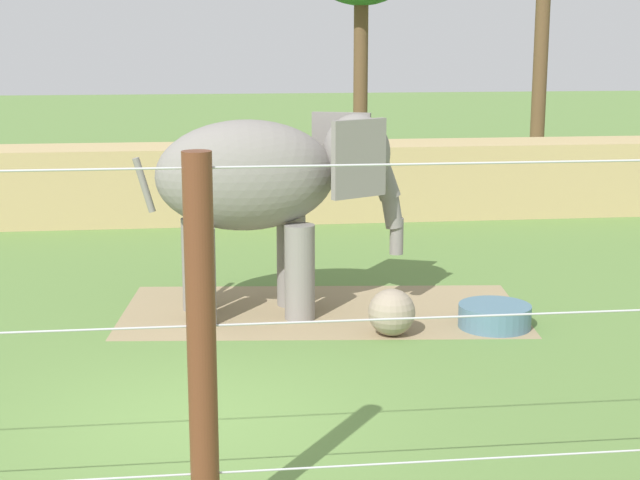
# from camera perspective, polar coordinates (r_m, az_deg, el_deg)

# --- Properties ---
(ground_plane) EXTENTS (120.00, 120.00, 0.00)m
(ground_plane) POSITION_cam_1_polar(r_m,az_deg,el_deg) (11.62, -7.47, -10.33)
(ground_plane) COLOR #5B7F3D
(dirt_patch) EXTENTS (6.66, 3.73, 0.01)m
(dirt_patch) POSITION_cam_1_polar(r_m,az_deg,el_deg) (15.80, 0.14, -4.12)
(dirt_patch) COLOR #937F5B
(dirt_patch) RESTS_ON ground
(embankment_wall) EXTENTS (36.00, 1.80, 1.77)m
(embankment_wall) POSITION_cam_1_polar(r_m,az_deg,el_deg) (23.34, -7.35, 3.30)
(embankment_wall) COLOR tan
(embankment_wall) RESTS_ON ground
(elephant) EXTENTS (4.25, 1.82, 3.15)m
(elephant) POSITION_cam_1_polar(r_m,az_deg,el_deg) (15.23, -3.10, 3.28)
(elephant) COLOR gray
(elephant) RESTS_ON ground
(enrichment_ball) EXTENTS (0.70, 0.70, 0.70)m
(enrichment_ball) POSITION_cam_1_polar(r_m,az_deg,el_deg) (14.50, 4.20, -4.22)
(enrichment_ball) COLOR gray
(enrichment_ball) RESTS_ON ground
(cable_fence) EXTENTS (9.71, 0.25, 3.46)m
(cable_fence) POSITION_cam_1_polar(r_m,az_deg,el_deg) (8.44, -7.57, -6.55)
(cable_fence) COLOR brown
(cable_fence) RESTS_ON ground
(water_tub) EXTENTS (1.10, 1.10, 0.35)m
(water_tub) POSITION_cam_1_polar(r_m,az_deg,el_deg) (15.12, 10.13, -4.36)
(water_tub) COLOR slate
(water_tub) RESTS_ON ground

